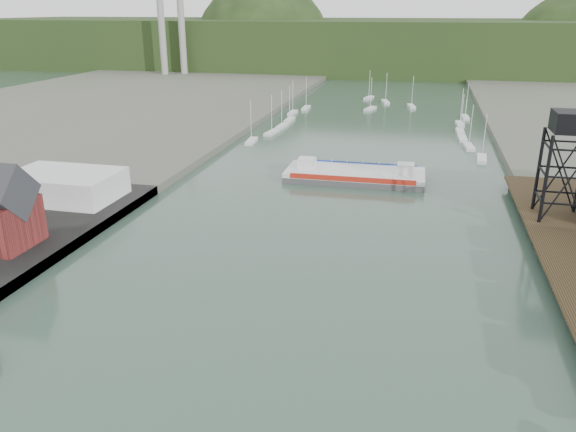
% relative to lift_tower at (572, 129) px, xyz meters
% --- Properties ---
extents(white_shed, '(18.00, 12.00, 4.50)m').
position_rel_lift_tower_xyz_m(white_shed, '(-79.00, -8.00, -11.80)').
color(white_shed, silver).
rests_on(white_shed, west_quay).
extents(lift_tower, '(6.50, 6.50, 16.00)m').
position_rel_lift_tower_xyz_m(lift_tower, '(0.00, 0.00, 0.00)').
color(lift_tower, black).
rests_on(lift_tower, east_pier).
extents(marina_sailboats, '(57.71, 92.65, 0.90)m').
position_rel_lift_tower_xyz_m(marina_sailboats, '(-34.92, 80.46, -15.30)').
color(marina_sailboats, silver).
rests_on(marina_sailboats, ground).
extents(smokestacks, '(11.20, 8.20, 60.00)m').
position_rel_lift_tower_xyz_m(smokestacks, '(-141.00, 174.50, 14.35)').
color(smokestacks, gray).
rests_on(smokestacks, ground).
extents(distant_hills, '(500.00, 120.00, 80.00)m').
position_rel_lift_tower_xyz_m(distant_hills, '(-38.98, 243.35, -5.27)').
color(distant_hills, black).
rests_on(distant_hills, ground).
extents(chain_ferry, '(27.14, 11.39, 3.89)m').
position_rel_lift_tower_xyz_m(chain_ferry, '(-33.15, 19.46, -14.53)').
color(chain_ferry, '#464548').
rests_on(chain_ferry, ground).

